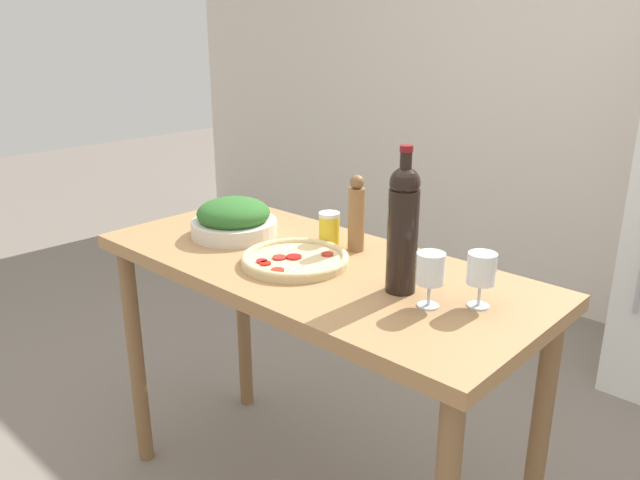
{
  "coord_description": "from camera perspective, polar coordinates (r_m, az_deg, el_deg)",
  "views": [
    {
      "loc": [
        1.2,
        -1.27,
        1.57
      ],
      "look_at": [
        0.0,
        0.03,
        0.96
      ],
      "focal_mm": 35.0,
      "sensor_mm": 36.0,
      "label": 1
    }
  ],
  "objects": [
    {
      "name": "salad_bowl",
      "position": [
        2.1,
        -7.97,
        1.87
      ],
      "size": [
        0.29,
        0.29,
        0.13
      ],
      "color": "silver",
      "rests_on": "prep_counter"
    },
    {
      "name": "wine_glass_far",
      "position": [
        1.59,
        14.53,
        -2.79
      ],
      "size": [
        0.07,
        0.07,
        0.14
      ],
      "color": "silver",
      "rests_on": "prep_counter"
    },
    {
      "name": "salt_canister",
      "position": [
        1.99,
        0.85,
        1.01
      ],
      "size": [
        0.07,
        0.07,
        0.11
      ],
      "color": "yellow",
      "rests_on": "prep_counter"
    },
    {
      "name": "wine_glass_near",
      "position": [
        1.57,
        10.04,
        -2.83
      ],
      "size": [
        0.07,
        0.07,
        0.14
      ],
      "color": "silver",
      "rests_on": "prep_counter"
    },
    {
      "name": "prep_counter",
      "position": [
        1.92,
        -0.64,
        -5.33
      ],
      "size": [
        1.41,
        0.63,
        0.9
      ],
      "color": "#A87A4C",
      "rests_on": "ground_plane"
    },
    {
      "name": "pepper_mill",
      "position": [
        1.93,
        3.34,
        2.34
      ],
      "size": [
        0.05,
        0.05,
        0.24
      ],
      "color": "olive",
      "rests_on": "prep_counter"
    },
    {
      "name": "wall_back",
      "position": [
        3.63,
        23.93,
        13.11
      ],
      "size": [
        6.4,
        0.06,
        2.6
      ],
      "color": "silver",
      "rests_on": "ground_plane"
    },
    {
      "name": "homemade_pizza",
      "position": [
        1.85,
        -2.3,
        -1.75
      ],
      "size": [
        0.32,
        0.32,
        0.03
      ],
      "color": "#DBC189",
      "rests_on": "prep_counter"
    },
    {
      "name": "wine_bottle",
      "position": [
        1.62,
        7.58,
        1.21
      ],
      "size": [
        0.08,
        0.08,
        0.39
      ],
      "color": "black",
      "rests_on": "prep_counter"
    }
  ]
}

